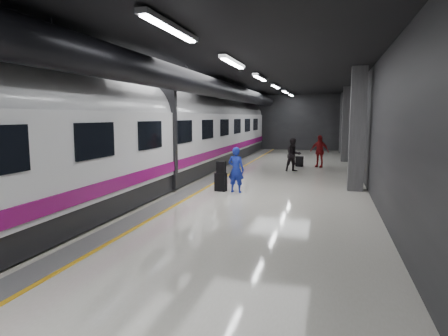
% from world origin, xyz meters
% --- Properties ---
extents(ground, '(40.00, 40.00, 0.00)m').
position_xyz_m(ground, '(0.00, 0.00, 0.00)').
color(ground, white).
rests_on(ground, ground).
extents(platform_hall, '(10.02, 40.02, 4.51)m').
position_xyz_m(platform_hall, '(-0.29, 0.96, 3.54)').
color(platform_hall, black).
rests_on(platform_hall, ground).
extents(train, '(3.05, 38.00, 4.05)m').
position_xyz_m(train, '(-3.25, -0.00, 2.07)').
color(train, black).
rests_on(train, ground).
extents(traveler_main, '(0.65, 0.48, 1.64)m').
position_xyz_m(traveler_main, '(0.37, 0.45, 0.82)').
color(traveler_main, '#1739AD').
rests_on(traveler_main, ground).
extents(suitcase_main, '(0.45, 0.33, 0.67)m').
position_xyz_m(suitcase_main, '(-0.22, 0.54, 0.33)').
color(suitcase_main, black).
rests_on(suitcase_main, ground).
extents(shoulder_bag, '(0.35, 0.23, 0.44)m').
position_xyz_m(shoulder_bag, '(-0.20, 0.51, 0.89)').
color(shoulder_bag, black).
rests_on(shoulder_bag, suitcase_main).
extents(traveler_far_a, '(1.01, 0.94, 1.66)m').
position_xyz_m(traveler_far_a, '(1.86, 6.56, 0.83)').
color(traveler_far_a, black).
rests_on(traveler_far_a, ground).
extents(traveler_far_b, '(1.09, 0.71, 1.73)m').
position_xyz_m(traveler_far_b, '(3.07, 8.71, 0.86)').
color(traveler_far_b, maroon).
rests_on(traveler_far_b, ground).
extents(suitcase_far, '(0.44, 0.35, 0.56)m').
position_xyz_m(suitcase_far, '(2.02, 8.70, 0.28)').
color(suitcase_far, black).
rests_on(suitcase_far, ground).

